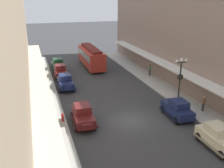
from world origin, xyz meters
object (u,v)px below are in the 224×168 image
parked_car_4 (83,115)px  pedestrian_2 (203,103)px  parked_car_2 (65,81)px  parked_car_5 (177,108)px  pedestrian_1 (45,90)px  pedestrian_0 (150,70)px  parked_car_1 (61,71)px  parked_car_0 (219,137)px  lamp_post_with_clock (180,79)px  fire_hydrant (62,117)px  streetcar (91,56)px  parked_car_3 (58,64)px

parked_car_4 → pedestrian_2: (12.32, -1.40, 0.05)m
parked_car_2 → parked_car_5: bearing=-51.4°
pedestrian_1 → pedestrian_2: 17.67m
pedestrian_0 → parked_car_1: bearing=163.5°
parked_car_0 → pedestrian_0: 19.12m
parked_car_4 → parked_car_5: same height
parked_car_2 → lamp_post_with_clock: 14.55m
pedestrian_1 → pedestrian_2: size_ratio=1.02×
pedestrian_2 → parked_car_0: bearing=-116.8°
lamp_post_with_clock → pedestrian_0: 10.86m
pedestrian_1 → parked_car_1: bearing=70.8°
fire_hydrant → parked_car_4: bearing=-23.6°
streetcar → lamp_post_with_clock: bearing=-73.5°
parked_car_4 → parked_car_5: (9.19, -1.50, 0.00)m
parked_car_2 → pedestrian_2: size_ratio=2.61×
parked_car_3 → parked_car_4: size_ratio=1.00×
streetcar → fire_hydrant: bearing=-111.4°
parked_car_2 → streetcar: 10.83m
streetcar → pedestrian_2: streetcar is taller
parked_car_0 → parked_car_2: 19.92m
parked_car_4 → pedestrian_0: parked_car_4 is taller
parked_car_3 → pedestrian_1: bearing=-103.5°
pedestrian_1 → parked_car_4: bearing=-68.5°
parked_car_0 → parked_car_1: (-9.58, 22.63, 0.00)m
parked_car_4 → parked_car_3: bearing=90.2°
parked_car_4 → pedestrian_0: size_ratio=2.58×
parked_car_0 → pedestrian_1: (-12.35, 14.69, 0.07)m
parked_car_3 → fire_hydrant: size_ratio=5.25×
parked_car_0 → lamp_post_with_clock: (1.52, 8.30, 2.04)m
parked_car_2 → streetcar: streetcar is taller
pedestrian_0 → pedestrian_1: 16.11m
parked_car_1 → lamp_post_with_clock: bearing=-52.2°
parked_car_4 → lamp_post_with_clock: size_ratio=0.83×
pedestrian_0 → pedestrian_2: pedestrian_0 is taller
parked_car_1 → streetcar: size_ratio=0.45×
parked_car_4 → parked_car_5: bearing=-9.3°
parked_car_2 → pedestrian_1: bearing=-134.8°
fire_hydrant → pedestrian_1: size_ratio=0.49×
parked_car_5 → lamp_post_with_clock: size_ratio=0.83×
pedestrian_0 → parked_car_2: bearing=-173.8°
parked_car_5 → streetcar: (-3.72, 20.92, 0.96)m
parked_car_5 → pedestrian_2: parked_car_5 is taller
parked_car_5 → pedestrian_2: 3.13m
parked_car_5 → parked_car_4: bearing=170.7°
parked_car_1 → parked_car_4: size_ratio=1.00×
streetcar → pedestrian_1: bearing=-125.2°
parked_car_5 → streetcar: size_ratio=0.45×
parked_car_4 → streetcar: bearing=74.3°
streetcar → parked_car_0: bearing=-81.6°
parked_car_1 → fire_hydrant: 14.72m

